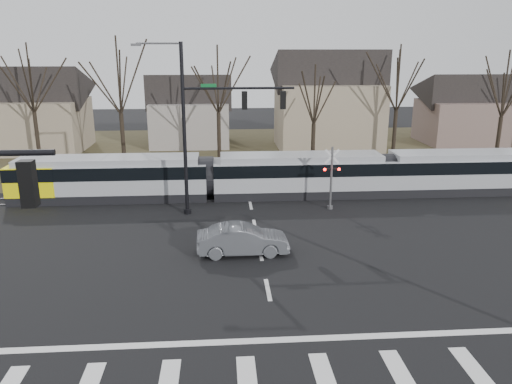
{
  "coord_description": "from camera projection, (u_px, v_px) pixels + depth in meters",
  "views": [
    {
      "loc": [
        -1.87,
        -17.01,
        9.77
      ],
      "look_at": [
        0.0,
        9.0,
        2.3
      ],
      "focal_mm": 35.0,
      "sensor_mm": 36.0,
      "label": 1
    }
  ],
  "objects": [
    {
      "name": "ground",
      "position": [
        273.0,
        314.0,
        19.13
      ],
      "size": [
        140.0,
        140.0,
        0.0
      ],
      "primitive_type": "plane",
      "color": "black"
    },
    {
      "name": "grass_verge",
      "position": [
        239.0,
        151.0,
        49.81
      ],
      "size": [
        140.0,
        28.0,
        0.01
      ],
      "primitive_type": "cube",
      "color": "#38331E",
      "rests_on": "ground"
    },
    {
      "name": "crosswalk",
      "position": [
        286.0,
        380.0,
        15.29
      ],
      "size": [
        27.0,
        2.6,
        0.01
      ],
      "color": "silver",
      "rests_on": "ground"
    },
    {
      "name": "stop_line",
      "position": [
        278.0,
        340.0,
        17.4
      ],
      "size": [
        28.0,
        0.35,
        0.01
      ],
      "primitive_type": "cube",
      "color": "silver",
      "rests_on": "ground"
    },
    {
      "name": "lane_dashes",
      "position": [
        249.0,
        196.0,
        34.47
      ],
      "size": [
        0.18,
        30.0,
        0.01
      ],
      "color": "silver",
      "rests_on": "ground"
    },
    {
      "name": "rail_pair",
      "position": [
        249.0,
        197.0,
        34.27
      ],
      "size": [
        90.0,
        1.52,
        0.06
      ],
      "color": "#59595E",
      "rests_on": "ground"
    },
    {
      "name": "tram",
      "position": [
        298.0,
        173.0,
        34.27
      ],
      "size": [
        38.24,
        2.84,
        2.9
      ],
      "color": "gray",
      "rests_on": "ground"
    },
    {
      "name": "sedan",
      "position": [
        243.0,
        240.0,
        24.57
      ],
      "size": [
        1.79,
        4.58,
        1.49
      ],
      "primitive_type": "imported",
      "rotation": [
        0.0,
        0.0,
        1.59
      ],
      "color": "#54575C",
      "rests_on": "ground"
    },
    {
      "name": "signal_pole_far",
      "position": [
        211.0,
        121.0,
        29.38
      ],
      "size": [
        9.28,
        0.44,
        10.2
      ],
      "color": "black",
      "rests_on": "ground"
    },
    {
      "name": "rail_crossing_signal",
      "position": [
        331.0,
        180.0,
        31.22
      ],
      "size": [
        1.08,
        0.36,
        4.0
      ],
      "color": "#59595B",
      "rests_on": "ground"
    },
    {
      "name": "tree_row",
      "position": [
        265.0,
        107.0,
        42.82
      ],
      "size": [
        59.2,
        7.2,
        10.0
      ],
      "color": "black",
      "rests_on": "ground"
    },
    {
      "name": "house_a",
      "position": [
        36.0,
        105.0,
        49.12
      ],
      "size": [
        9.72,
        8.64,
        8.6
      ],
      "color": "gray",
      "rests_on": "ground"
    },
    {
      "name": "house_b",
      "position": [
        190.0,
        107.0,
        52.21
      ],
      "size": [
        8.64,
        7.56,
        7.65
      ],
      "color": "gray",
      "rests_on": "ground"
    },
    {
      "name": "house_c",
      "position": [
        328.0,
        96.0,
        49.95
      ],
      "size": [
        10.8,
        8.64,
        10.1
      ],
      "color": "gray",
      "rests_on": "ground"
    },
    {
      "name": "house_d",
      "position": [
        462.0,
        106.0,
        53.26
      ],
      "size": [
        8.64,
        7.56,
        7.65
      ],
      "color": "brown",
      "rests_on": "ground"
    }
  ]
}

